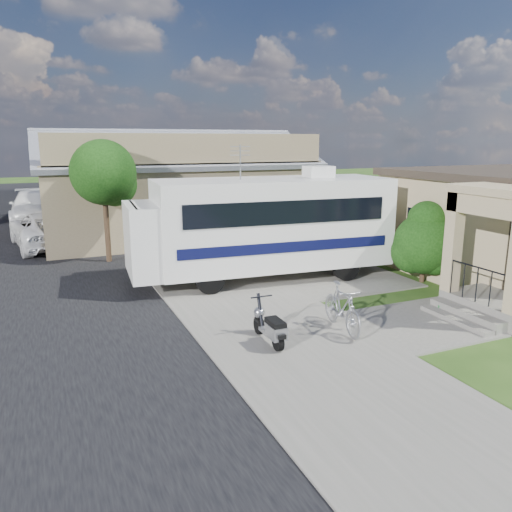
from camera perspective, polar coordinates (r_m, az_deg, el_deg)
name	(u,v)px	position (r m, az deg, el deg)	size (l,w,h in m)	color
ground	(314,325)	(12.67, 6.64, -7.89)	(120.00, 120.00, 0.00)	#1E3C10
street_slab	(3,265)	(20.76, -26.94, -0.91)	(9.00, 80.00, 0.02)	black
sidewalk_slab	(175,250)	(21.29, -9.29, 0.73)	(4.00, 80.00, 0.06)	#65635B
driveway_slab	(286,275)	(17.11, 3.49, -2.17)	(7.00, 6.00, 0.05)	#65635B
walk_slab	(436,321)	(13.64, 19.88, -6.96)	(4.00, 3.00, 0.05)	#65635B
warehouse	(173,193)	(25.04, -9.49, 7.09)	(12.50, 8.40, 5.04)	#78654B
street_tree_a	(106,176)	(19.44, -16.76, 8.78)	(2.44, 2.40, 4.58)	#302115
street_tree_b	(83,162)	(29.37, -19.21, 10.16)	(2.44, 2.40, 4.73)	#302115
street_tree_c	(72,161)	(38.35, -20.28, 10.16)	(2.44, 2.40, 4.42)	#302115
motorhome	(263,224)	(16.30, 0.81, 3.70)	(8.64, 3.29, 4.34)	silver
shrub	(425,241)	(17.00, 18.73, 1.68)	(2.17, 2.07, 2.66)	#302115
scooter	(270,327)	(11.24, 1.63, -8.13)	(0.53, 1.51, 0.99)	black
bicycle	(342,310)	(12.12, 9.80, -6.11)	(0.54, 1.90, 1.14)	#929399
pickup_truck	(47,229)	(23.41, -22.82, 2.82)	(2.55, 5.53, 1.54)	white
van	(34,207)	(30.96, -24.04, 5.16)	(2.43, 5.97, 1.73)	white
garden_hose	(445,309)	(14.40, 20.75, -5.68)	(0.43, 0.43, 0.19)	#136223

